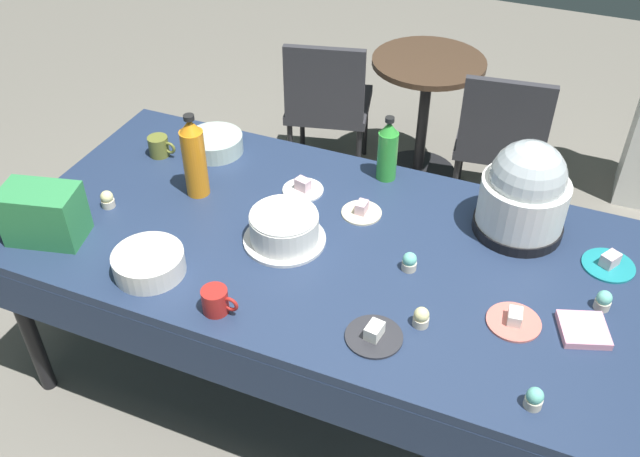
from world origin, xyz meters
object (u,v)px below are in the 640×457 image
(coffee_mug_red, at_px, (216,301))
(maroon_chair_right, at_px, (502,136))
(cupcake_mint, at_px, (409,262))
(cupcake_lemon, at_px, (107,199))
(dessert_plate_white, at_px, (303,188))
(slow_cooker, at_px, (524,193))
(dessert_plate_coral, at_px, (514,320))
(round_cafe_table, at_px, (425,97))
(cupcake_cocoa, at_px, (534,398))
(soda_carton, at_px, (43,214))
(ceramic_snack_bowl, at_px, (149,263))
(frosted_layer_cake, at_px, (284,228))
(soda_bottle_orange_juice, at_px, (194,158))
(maroon_chair_left, at_px, (327,100))
(soda_bottle_lime_soda, at_px, (388,151))
(coffee_mug_olive, at_px, (159,146))
(glass_salad_bowl, at_px, (215,144))
(cupcake_rose, at_px, (603,300))
(dessert_plate_cream, at_px, (362,211))
(dessert_plate_teal, at_px, (609,264))
(potluck_table, at_px, (320,253))
(dessert_plate_charcoal, at_px, (374,335))
(cupcake_berry, at_px, (421,317))

(coffee_mug_red, height_order, maroon_chair_right, maroon_chair_right)
(cupcake_mint, distance_m, cupcake_lemon, 1.14)
(dessert_plate_white, bearing_deg, slow_cooker, 5.45)
(dessert_plate_coral, bearing_deg, round_cafe_table, 113.32)
(cupcake_cocoa, height_order, soda_carton, soda_carton)
(ceramic_snack_bowl, bearing_deg, round_cafe_table, 78.36)
(soda_carton, bearing_deg, cupcake_mint, 1.06)
(frosted_layer_cake, xyz_separation_m, dessert_plate_coral, (0.82, -0.09, -0.05))
(cupcake_cocoa, distance_m, maroon_chair_right, 1.88)
(soda_bottle_orange_juice, height_order, maroon_chair_left, soda_bottle_orange_juice)
(soda_bottle_lime_soda, xyz_separation_m, soda_carton, (-0.98, -0.81, -0.02))
(slow_cooker, relative_size, coffee_mug_olive, 2.94)
(glass_salad_bowl, bearing_deg, maroon_chair_left, 85.02)
(cupcake_mint, distance_m, soda_bottle_orange_juice, 0.89)
(glass_salad_bowl, height_order, dessert_plate_white, glass_salad_bowl)
(cupcake_rose, height_order, maroon_chair_left, maroon_chair_left)
(glass_salad_bowl, relative_size, soda_carton, 0.89)
(dessert_plate_coral, distance_m, soda_bottle_lime_soda, 0.86)
(dessert_plate_cream, relative_size, dessert_plate_teal, 0.85)
(slow_cooker, bearing_deg, glass_salad_bowl, 178.08)
(glass_salad_bowl, xyz_separation_m, coffee_mug_olive, (-0.20, -0.11, 0.00))
(dessert_plate_cream, height_order, cupcake_lemon, cupcake_lemon)
(coffee_mug_olive, bearing_deg, coffee_mug_red, -46.77)
(maroon_chair_left, bearing_deg, cupcake_cocoa, -53.57)
(dessert_plate_cream, bearing_deg, potluck_table, -113.19)
(soda_bottle_lime_soda, height_order, round_cafe_table, soda_bottle_lime_soda)
(cupcake_rose, bearing_deg, frosted_layer_cake, -175.41)
(frosted_layer_cake, bearing_deg, soda_bottle_orange_juice, 162.27)
(dessert_plate_charcoal, xyz_separation_m, cupcake_lemon, (-1.13, 0.24, 0.02))
(maroon_chair_left, bearing_deg, glass_salad_bowl, -94.98)
(glass_salad_bowl, xyz_separation_m, ceramic_snack_bowl, (0.16, -0.73, 0.00))
(cupcake_rose, height_order, soda_bottle_orange_juice, soda_bottle_orange_juice)
(dessert_plate_white, height_order, cupcake_mint, cupcake_mint)
(dessert_plate_white, bearing_deg, dessert_plate_cream, -10.66)
(coffee_mug_olive, bearing_deg, frosted_layer_cake, -23.33)
(potluck_table, bearing_deg, dessert_plate_white, 125.21)
(glass_salad_bowl, distance_m, soda_carton, 0.77)
(potluck_table, distance_m, frosted_layer_cake, 0.17)
(soda_carton, xyz_separation_m, round_cafe_table, (0.84, 1.96, -0.35))
(coffee_mug_olive, relative_size, round_cafe_table, 0.17)
(potluck_table, distance_m, cupcake_lemon, 0.82)
(cupcake_berry, height_order, cupcake_lemon, same)
(ceramic_snack_bowl, height_order, maroon_chair_left, maroon_chair_left)
(cupcake_lemon, distance_m, maroon_chair_left, 1.56)
(glass_salad_bowl, distance_m, cupcake_cocoa, 1.63)
(glass_salad_bowl, relative_size, soda_bottle_orange_juice, 0.69)
(slow_cooker, xyz_separation_m, cupcake_mint, (-0.29, -0.35, -0.13))
(dessert_plate_cream, relative_size, cupcake_rose, 2.21)
(ceramic_snack_bowl, height_order, coffee_mug_olive, coffee_mug_olive)
(dessert_plate_charcoal, distance_m, dessert_plate_cream, 0.61)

